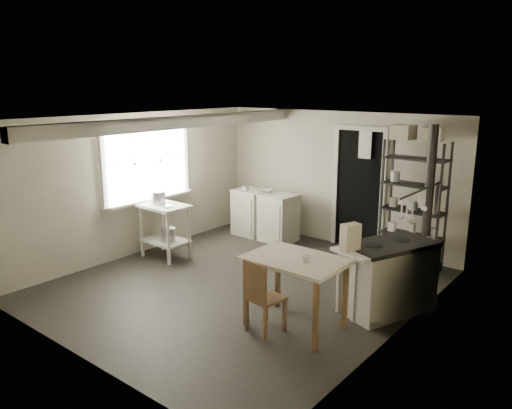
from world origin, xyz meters
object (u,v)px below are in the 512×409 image
Objects in this scene: chair at (266,291)px; stove at (388,277)px; prep_table at (165,233)px; flour_sack at (383,254)px; work_table at (295,296)px; shelf_rack at (413,207)px; base_cabinets at (265,213)px; stockpot at (158,199)px.

stove is at bearing 66.27° from chair.
chair is (2.79, -0.96, 0.08)m from prep_table.
chair reaches higher than flour_sack.
chair is at bearing -125.43° from work_table.
shelf_rack is at bearing 124.73° from stove.
shelf_rack reaches higher than stove.
flour_sack is at bearing 29.40° from prep_table.
work_table is (3.00, -0.67, -0.02)m from prep_table.
prep_table is at bearing -152.12° from stove.
chair reaches higher than base_cabinets.
base_cabinets is at bearing 68.51° from stockpot.
prep_table is 3.07m from work_table.
prep_table is at bearing -1.77° from stockpot.
stove is (3.64, 0.39, 0.04)m from prep_table.
prep_table reaches higher than work_table.
prep_table is 1.02× the size of chair.
stove is (3.79, 0.39, -0.50)m from stockpot.
stove is at bearing 6.16° from prep_table.
work_table reaches higher than flour_sack.
stockpot is at bearing 178.23° from prep_table.
work_table is at bearing -44.79° from base_cabinets.
stockpot is 0.23× the size of work_table.
stockpot is 3.13m from chair.
flour_sack is at bearing 138.68° from stove.
shelf_rack is at bearing 49.94° from flour_sack.
stockpot is 3.96m from shelf_rack.
chair is (-0.85, -1.35, 0.04)m from stove.
work_table is (2.41, -2.53, -0.08)m from base_cabinets.
shelf_rack is (3.27, 2.02, 0.55)m from prep_table.
stockpot reaches higher than base_cabinets.
prep_table is 0.78× the size of stove.
work_table is 1.29× the size of chair.
base_cabinets is 2.73m from shelf_rack.
shelf_rack is at bearing 84.29° from work_table.
stockpot reaches higher than stove.
stockpot is at bearing 170.22° from chair.
flour_sack is (-0.28, -0.33, -0.71)m from shelf_rack.
chair is 2.66m from flour_sack.
work_table is at bearing -12.16° from stockpot.
stove is at bearing -63.04° from flour_sack.
stockpot is at bearing 167.84° from work_table.
stockpot is at bearing -152.43° from stove.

